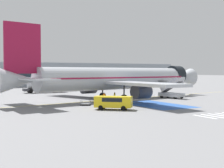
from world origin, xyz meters
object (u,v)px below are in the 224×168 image
service_van_0 (113,101)px  ground_crew_0 (104,97)px  airliner (117,79)px  fuel_tanker (44,85)px  baggage_cart (86,103)px  terminal_building (41,74)px  ground_crew_1 (115,96)px  boarding_stairs_forward (171,93)px

service_van_0 → ground_crew_0: bearing=21.7°
airliner → service_van_0: airliner is taller
fuel_tanker → baggage_cart: bearing=-1.2°
terminal_building → baggage_cart: bearing=-100.6°
service_van_0 → terminal_building: terminal_building is taller
ground_crew_1 → terminal_building: terminal_building is taller
airliner → terminal_building: airliner is taller
terminal_building → fuel_tanker: bearing=-105.3°
baggage_cart → ground_crew_0: size_ratio=1.76×
boarding_stairs_forward → fuel_tanker: 31.86m
boarding_stairs_forward → service_van_0: size_ratio=1.11×
boarding_stairs_forward → service_van_0: (-18.41, -10.09, 0.09)m
boarding_stairs_forward → baggage_cart: size_ratio=1.82×
airliner → ground_crew_1: size_ratio=26.73×
airliner → terminal_building: bearing=167.3°
airliner → service_van_0: 15.48m
fuel_tanker → terminal_building: 36.22m
fuel_tanker → boarding_stairs_forward: bearing=35.3°
baggage_cart → service_van_0: bearing=126.1°
ground_crew_0 → terminal_building: (8.30, 63.76, 3.09)m
boarding_stairs_forward → service_van_0: bearing=-160.8°
service_van_0 → ground_crew_0: size_ratio=2.88×
ground_crew_1 → terminal_building: (6.03, 63.17, 3.15)m
airliner → boarding_stairs_forward: size_ratio=7.92×
service_van_0 → ground_crew_1: (5.31, 8.97, -0.17)m
service_van_0 → terminal_building: 73.08m
airliner → boarding_stairs_forward: 11.13m
ground_crew_1 → baggage_cart: bearing=145.5°
boarding_stairs_forward → ground_crew_0: size_ratio=3.21×
airliner → fuel_tanker: size_ratio=4.22×
baggage_cart → terminal_building: 66.25m
ground_crew_0 → airliner: bearing=92.5°
boarding_stairs_forward → service_van_0: 21.00m
airliner → ground_crew_1: airliner is taller
fuel_tanker → ground_crew_1: size_ratio=6.33×
ground_crew_1 → ground_crew_0: bearing=143.4°
baggage_cart → terminal_building: size_ratio=0.03×
service_van_0 → baggage_cart: 7.23m
baggage_cart → ground_crew_0: ground_crew_0 is taller
fuel_tanker → airliner: bearing=18.2°
baggage_cart → terminal_building: (12.18, 65.01, 3.82)m
boarding_stairs_forward → fuel_tanker: size_ratio=0.53×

